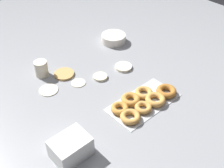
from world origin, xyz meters
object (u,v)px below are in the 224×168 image
pancake_2 (49,90)px  donut_tray (144,101)px  pancake_0 (123,67)px  pancake_4 (78,83)px  container_stack (71,148)px  pancake_3 (100,77)px  paper_cup (41,69)px  batter_bowl (114,38)px  pancake_1 (64,74)px

pancake_2 → donut_tray: donut_tray is taller
pancake_0 → donut_tray: bearing=-115.7°
pancake_4 → container_stack: (-0.32, -0.37, 0.04)m
pancake_3 → pancake_4: bearing=159.9°
pancake_0 → donut_tray: donut_tray is taller
pancake_2 → paper_cup: (0.05, 0.14, 0.04)m
pancake_0 → batter_bowl: 0.31m
pancake_1 → pancake_2: size_ratio=1.11×
paper_cup → pancake_1: bearing=-41.2°
pancake_4 → pancake_1: bearing=97.6°
pancake_3 → pancake_4: pancake_3 is taller
pancake_0 → pancake_1: bearing=148.9°
donut_tray → container_stack: 0.47m
paper_cup → donut_tray: bearing=-65.3°
pancake_0 → pancake_3: pancake_0 is taller
pancake_4 → pancake_0: bearing=-13.0°
pancake_4 → pancake_2: bearing=159.4°
pancake_2 → pancake_4: pancake_2 is taller
pancake_2 → batter_bowl: batter_bowl is taller
pancake_1 → pancake_2: bearing=-158.0°
pancake_0 → pancake_2: bearing=164.3°
pancake_3 → paper_cup: paper_cup is taller
pancake_2 → batter_bowl: size_ratio=0.64×
donut_tray → paper_cup: bearing=114.7°
batter_bowl → paper_cup: bearing=179.6°
pancake_2 → container_stack: 0.46m
pancake_1 → container_stack: 0.58m
container_stack → paper_cup: (0.21, 0.57, -0.00)m
pancake_0 → paper_cup: paper_cup is taller
pancake_0 → donut_tray: (-0.14, -0.30, 0.01)m
pancake_3 → batter_bowl: size_ratio=0.50×
pancake_0 → pancake_3: (-0.17, 0.02, -0.00)m
pancake_1 → container_stack: size_ratio=0.73×
pancake_1 → paper_cup: size_ratio=1.23×
pancake_0 → pancake_3: size_ratio=1.23×
pancake_3 → pancake_4: (-0.12, 0.05, -0.00)m
pancake_3 → donut_tray: size_ratio=0.21×
donut_tray → container_stack: container_stack is taller
pancake_3 → pancake_4: 0.13m
pancake_3 → paper_cup: (-0.24, 0.25, 0.04)m
pancake_2 → pancake_4: size_ratio=1.28×
pancake_2 → batter_bowl: bearing=12.7°
pancake_3 → container_stack: (-0.44, -0.33, 0.04)m
pancake_4 → paper_cup: paper_cup is taller
donut_tray → pancake_4: bearing=112.2°
pancake_2 → container_stack: bearing=-110.0°
pancake_1 → batter_bowl: bearing=9.7°
container_stack → donut_tray: bearing=1.2°
pancake_1 → pancake_2: (-0.14, -0.06, -0.00)m
pancake_0 → pancake_3: bearing=172.6°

